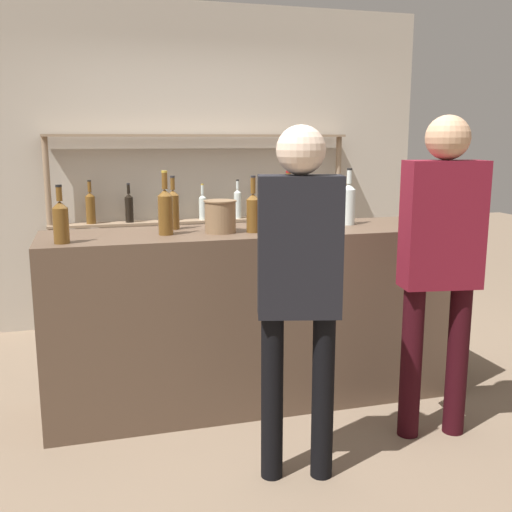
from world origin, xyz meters
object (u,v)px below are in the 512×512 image
counter_bottle_0 (61,221)px  counter_bottle_2 (288,205)px  counter_bottle_4 (173,208)px  counter_bottle_5 (165,210)px  customer_center (299,274)px  ice_bucket (220,216)px  customer_right (441,251)px  counter_bottle_1 (253,211)px  counter_bottle_3 (349,203)px

counter_bottle_0 → counter_bottle_2: 1.38m
counter_bottle_0 → counter_bottle_4: bearing=28.0°
counter_bottle_5 → customer_center: customer_center is taller
ice_bucket → customer_right: customer_right is taller
counter_bottle_0 → counter_bottle_5: bearing=13.8°
counter_bottle_5 → ice_bucket: (0.32, -0.01, -0.05)m
ice_bucket → customer_right: size_ratio=0.11×
counter_bottle_0 → customer_right: bearing=-15.5°
counter_bottle_4 → counter_bottle_2: bearing=-6.9°
counter_bottle_4 → customer_center: 1.19m
counter_bottle_4 → counter_bottle_5: bearing=-109.9°
counter_bottle_2 → counter_bottle_5: bearing=-171.6°
counter_bottle_1 → customer_center: bearing=-90.7°
counter_bottle_3 → counter_bottle_4: bearing=174.5°
counter_bottle_4 → customer_right: bearing=-34.1°
counter_bottle_2 → customer_right: bearing=-53.4°
counter_bottle_5 → counter_bottle_3: bearing=4.6°
ice_bucket → customer_right: 1.26m
counter_bottle_0 → counter_bottle_2: counter_bottle_2 is taller
counter_bottle_1 → counter_bottle_2: (0.28, 0.16, 0.01)m
counter_bottle_3 → counter_bottle_5: size_ratio=0.98×
counter_bottle_0 → counter_bottle_4: (0.64, 0.34, 0.01)m
counter_bottle_1 → counter_bottle_3: (0.68, 0.14, 0.02)m
counter_bottle_2 → counter_bottle_3: bearing=-2.9°
customer_right → counter_bottle_1: bearing=62.6°
counter_bottle_3 → customer_center: bearing=-125.0°
customer_right → counter_bottle_0: bearing=83.2°
counter_bottle_5 → customer_right: size_ratio=0.21×
counter_bottle_2 → counter_bottle_3: (0.40, -0.02, 0.01)m
counter_bottle_2 → counter_bottle_5: 0.79m
counter_bottle_1 → ice_bucket: counter_bottle_1 is taller
counter_bottle_1 → customer_right: (0.87, -0.63, -0.17)m
counter_bottle_2 → counter_bottle_4: 0.72m
counter_bottle_0 → counter_bottle_4: size_ratio=0.95×
counter_bottle_2 → ice_bucket: 0.48m
counter_bottle_0 → customer_right: customer_right is taller
customer_right → counter_bottle_2: bearing=45.3°
counter_bottle_0 → customer_right: 2.03m
counter_bottle_4 → customer_right: size_ratio=0.19×
counter_bottle_0 → customer_center: (1.07, -0.75, -0.19)m
counter_bottle_3 → counter_bottle_4: 1.12m
ice_bucket → counter_bottle_4: bearing=140.0°
customer_center → counter_bottle_1: bearing=13.8°
counter_bottle_2 → ice_bucket: counter_bottle_2 is taller
counter_bottle_2 → counter_bottle_5: (-0.79, -0.12, 0.01)m
counter_bottle_0 → ice_bucket: bearing=8.6°
counter_bottle_2 → customer_right: customer_right is taller
counter_bottle_2 → counter_bottle_4: (-0.71, 0.09, -0.01)m
counter_bottle_3 → customer_right: (0.19, -0.78, -0.18)m
counter_bottle_2 → counter_bottle_4: size_ratio=1.07×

